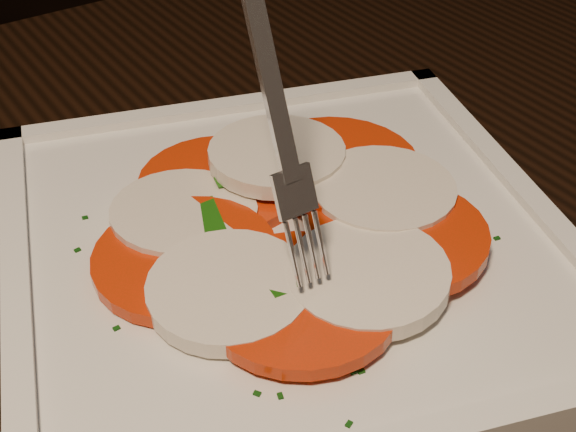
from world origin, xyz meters
name	(u,v)px	position (x,y,z in m)	size (l,w,h in m)	color
table	(248,365)	(-0.24, -0.01, 0.65)	(1.20, 0.80, 0.75)	black
plate	(288,246)	(-0.22, -0.03, 0.76)	(0.32, 0.32, 0.01)	white
caprese_salad	(288,223)	(-0.22, -0.03, 0.77)	(0.22, 0.24, 0.02)	red
fork	(262,84)	(-0.24, -0.04, 0.88)	(0.03, 0.08, 0.18)	white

